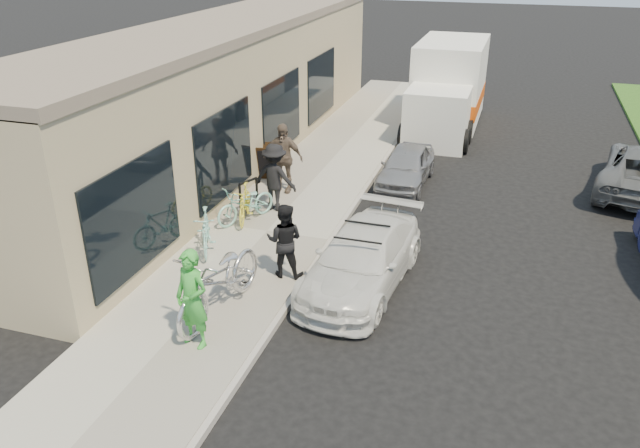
# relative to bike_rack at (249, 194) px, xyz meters

# --- Properties ---
(ground) EXTENTS (120.00, 120.00, 0.00)m
(ground) POSITION_rel_bike_rack_xyz_m (2.79, -3.79, -0.70)
(ground) COLOR black
(ground) RESTS_ON ground
(sidewalk) EXTENTS (3.00, 34.00, 0.15)m
(sidewalk) POSITION_rel_bike_rack_xyz_m (0.79, -0.79, -0.62)
(sidewalk) COLOR #A3A093
(sidewalk) RESTS_ON ground
(curb) EXTENTS (0.12, 34.00, 0.13)m
(curb) POSITION_rel_bike_rack_xyz_m (2.34, -0.79, -0.63)
(curb) COLOR #9E9991
(curb) RESTS_ON ground
(storefront) EXTENTS (3.60, 20.00, 4.22)m
(storefront) POSITION_rel_bike_rack_xyz_m (-2.45, 4.20, 1.43)
(storefront) COLOR tan
(storefront) RESTS_ON ground
(bike_rack) EXTENTS (0.28, 0.60, 0.90)m
(bike_rack) POSITION_rel_bike_rack_xyz_m (0.00, 0.00, 0.00)
(bike_rack) COLOR black
(bike_rack) RESTS_ON sidewalk
(sandwich_board) EXTENTS (0.70, 0.70, 0.98)m
(sandwich_board) POSITION_rel_bike_rack_xyz_m (-0.48, 2.47, -0.04)
(sandwich_board) COLOR black
(sandwich_board) RESTS_ON sidewalk
(sedan_white) EXTENTS (2.07, 4.29, 1.24)m
(sedan_white) POSITION_rel_bike_rack_xyz_m (3.48, -2.29, -0.09)
(sedan_white) COLOR silver
(sedan_white) RESTS_ON ground
(sedan_silver) EXTENTS (1.38, 3.24, 1.09)m
(sedan_silver) POSITION_rel_bike_rack_xyz_m (3.30, 3.56, -0.15)
(sedan_silver) COLOR gray
(sedan_silver) RESTS_ON ground
(moving_truck) EXTENTS (2.36, 6.18, 3.03)m
(moving_truck) POSITION_rel_bike_rack_xyz_m (3.61, 9.86, 0.65)
(moving_truck) COLOR white
(moving_truck) RESTS_ON ground
(tandem_bike) EXTENTS (1.21, 2.70, 1.37)m
(tandem_bike) POSITION_rel_bike_rack_xyz_m (1.32, -4.30, 0.14)
(tandem_bike) COLOR silver
(tandem_bike) RESTS_ON sidewalk
(woman_rider) EXTENTS (0.74, 0.58, 1.78)m
(woman_rider) POSITION_rel_bike_rack_xyz_m (1.31, -5.32, 0.35)
(woman_rider) COLOR green
(woman_rider) RESTS_ON sidewalk
(man_standing) EXTENTS (0.82, 0.67, 1.58)m
(man_standing) POSITION_rel_bike_rack_xyz_m (1.94, -2.62, 0.24)
(man_standing) COLOR black
(man_standing) RESTS_ON sidewalk
(cruiser_bike_a) EXTENTS (1.04, 1.59, 0.93)m
(cruiser_bike_a) POSITION_rel_bike_rack_xyz_m (-0.11, -2.11, -0.08)
(cruiser_bike_a) COLOR #8FD5C7
(cruiser_bike_a) RESTS_ON sidewalk
(cruiser_bike_b) EXTENTS (1.31, 1.79, 0.90)m
(cruiser_bike_b) POSITION_rel_bike_rack_xyz_m (0.09, -0.39, -0.10)
(cruiser_bike_b) COLOR #8FD5C7
(cruiser_bike_b) RESTS_ON sidewalk
(cruiser_bike_c) EXTENTS (0.78, 1.54, 0.89)m
(cruiser_bike_c) POSITION_rel_bike_rack_xyz_m (0.06, -0.38, -0.10)
(cruiser_bike_c) COLOR yellow
(cruiser_bike_c) RESTS_ON sidewalk
(bystander_a) EXTENTS (1.17, 0.74, 1.73)m
(bystander_a) POSITION_rel_bike_rack_xyz_m (0.52, 0.48, 0.32)
(bystander_a) COLOR black
(bystander_a) RESTS_ON sidewalk
(bystander_b) EXTENTS (1.13, 0.51, 1.89)m
(bystander_b) POSITION_rel_bike_rack_xyz_m (0.27, 1.71, 0.40)
(bystander_b) COLOR brown
(bystander_b) RESTS_ON sidewalk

